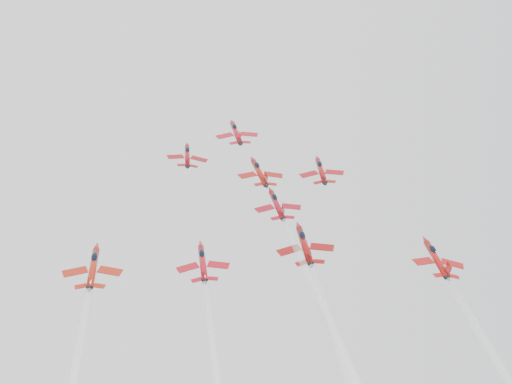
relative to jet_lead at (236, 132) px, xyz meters
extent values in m
cylinder|color=#A8101C|center=(0.00, -0.29, -0.33)|extent=(1.15, 8.88, 7.41)
cone|color=#A8101C|center=(0.00, 4.69, 3.65)|extent=(1.15, 2.51, 2.33)
cone|color=black|center=(0.00, -4.86, -3.97)|extent=(1.15, 1.70, 1.68)
ellipsoid|color=black|center=(0.00, 1.26, 1.58)|extent=(1.04, 2.38, 2.17)
cube|color=#A8101C|center=(-2.82, -0.91, -0.89)|extent=(4.25, 2.69, 1.25)
cube|color=#A8101C|center=(2.82, -0.91, -0.89)|extent=(4.25, 2.69, 1.25)
cube|color=#A8101C|center=(0.00, -4.67, -2.21)|extent=(0.13, 2.77, 2.81)
cube|color=#A8101C|center=(-1.46, -4.05, -3.32)|extent=(2.04, 1.33, 0.72)
cube|color=#A8101C|center=(1.46, -4.05, -3.32)|extent=(2.04, 1.33, 0.72)
cylinder|color=maroon|center=(-11.68, -9.67, -7.81)|extent=(1.02, 7.87, 6.56)
cone|color=maroon|center=(-11.68, -5.26, -4.29)|extent=(1.02, 2.23, 2.06)
cone|color=black|center=(-11.68, -13.72, -11.04)|extent=(1.02, 1.50, 1.49)
ellipsoid|color=black|center=(-11.68, -8.30, -6.12)|extent=(0.93, 2.11, 1.92)
cube|color=maroon|center=(-14.18, -10.22, -8.31)|extent=(3.76, 2.38, 1.11)
cube|color=maroon|center=(-9.18, -10.22, -8.31)|extent=(3.76, 2.38, 1.11)
cube|color=maroon|center=(-11.68, -13.55, -9.48)|extent=(0.11, 2.46, 2.48)
cube|color=maroon|center=(-12.98, -13.00, -10.46)|extent=(1.81, 1.17, 0.63)
cube|color=maroon|center=(-10.39, -13.00, -10.46)|extent=(1.81, 1.17, 0.63)
cylinder|color=#9B140E|center=(3.01, -14.76, -11.87)|extent=(1.13, 8.74, 7.29)
cone|color=#9B140E|center=(3.01, -9.87, -7.97)|extent=(1.13, 2.47, 2.29)
cone|color=black|center=(3.01, -19.26, -15.46)|extent=(1.13, 1.67, 1.65)
ellipsoid|color=black|center=(3.01, -13.24, -10.00)|extent=(1.03, 2.34, 2.13)
cube|color=#9B140E|center=(0.24, -15.38, -12.43)|extent=(4.18, 2.64, 1.23)
cube|color=#9B140E|center=(5.79, -15.38, -12.43)|extent=(4.18, 2.64, 1.23)
cube|color=#9B140E|center=(3.01, -19.07, -13.73)|extent=(0.12, 2.73, 2.76)
cube|color=#9B140E|center=(1.57, -18.46, -14.82)|extent=(2.01, 1.30, 0.70)
cube|color=#9B140E|center=(4.45, -18.46, -14.82)|extent=(2.01, 1.30, 0.70)
cylinder|color=maroon|center=(16.49, -13.65, -10.99)|extent=(1.11, 8.60, 7.18)
cone|color=maroon|center=(16.49, -8.83, -7.14)|extent=(1.11, 2.43, 2.26)
cone|color=black|center=(16.49, -18.08, -14.52)|extent=(1.11, 1.64, 1.63)
ellipsoid|color=black|center=(16.49, -12.15, -9.14)|extent=(1.01, 2.31, 2.10)
cube|color=maroon|center=(13.76, -14.25, -11.53)|extent=(4.11, 2.60, 1.21)
cube|color=maroon|center=(19.22, -14.25, -11.53)|extent=(4.11, 2.60, 1.21)
cube|color=maroon|center=(16.49, -17.89, -12.81)|extent=(0.12, 2.68, 2.72)
cube|color=maroon|center=(15.07, -17.29, -13.89)|extent=(1.98, 1.28, 0.69)
cube|color=maroon|center=(17.90, -17.29, -13.89)|extent=(1.98, 1.28, 0.69)
cylinder|color=maroon|center=(4.81, -24.73, -19.83)|extent=(1.07, 8.30, 6.93)
cone|color=maroon|center=(4.81, -20.08, -16.11)|extent=(1.07, 2.35, 2.18)
cone|color=black|center=(4.81, -29.01, -23.23)|extent=(1.07, 1.58, 1.57)
ellipsoid|color=black|center=(4.81, -23.28, -18.05)|extent=(0.98, 2.23, 2.03)
cube|color=maroon|center=(2.18, -25.31, -20.35)|extent=(3.97, 2.51, 1.17)
cube|color=maroon|center=(7.45, -25.31, -20.35)|extent=(3.97, 2.51, 1.17)
cube|color=maroon|center=(4.81, -28.82, -21.59)|extent=(0.12, 2.59, 2.62)
cube|color=maroon|center=(3.45, -28.24, -22.63)|extent=(1.91, 1.24, 0.67)
cube|color=maroon|center=(6.18, -28.24, -22.63)|extent=(1.91, 1.24, 0.67)
cylinder|color=#A4200F|center=(-28.41, -40.74, -32.60)|extent=(1.12, 8.68, 7.24)
cone|color=#A4200F|center=(-28.41, -35.87, -28.71)|extent=(1.12, 2.46, 2.28)
cone|color=black|center=(-28.41, -45.21, -36.16)|extent=(1.12, 1.66, 1.64)
ellipsoid|color=black|center=(-28.41, -39.23, -30.73)|extent=(1.02, 2.33, 2.12)
cube|color=#A4200F|center=(-31.17, -41.35, -33.15)|extent=(4.15, 2.63, 1.23)
cube|color=#A4200F|center=(-25.65, -41.35, -33.15)|extent=(4.15, 2.63, 1.23)
cube|color=#A4200F|center=(-28.41, -45.02, -34.44)|extent=(0.12, 2.71, 2.74)
cube|color=#A4200F|center=(-29.84, -44.41, -35.53)|extent=(1.99, 1.30, 0.70)
cube|color=#A4200F|center=(-26.98, -44.41, -35.53)|extent=(1.99, 1.30, 0.70)
cylinder|color=#A9101C|center=(-10.63, -39.60, -31.69)|extent=(1.04, 8.04, 6.71)
cone|color=#A9101C|center=(-10.63, -35.09, -28.09)|extent=(1.04, 2.28, 2.11)
cone|color=black|center=(-10.63, -43.75, -34.99)|extent=(1.04, 1.54, 1.52)
ellipsoid|color=black|center=(-10.63, -38.20, -29.96)|extent=(0.95, 2.16, 1.96)
cube|color=#A9101C|center=(-13.18, -40.17, -32.20)|extent=(3.85, 2.43, 1.14)
cube|color=#A9101C|center=(-8.07, -40.17, -32.20)|extent=(3.85, 2.43, 1.14)
cube|color=#A9101C|center=(-10.63, -43.57, -33.40)|extent=(0.11, 2.51, 2.54)
cube|color=#A9101C|center=(-11.95, -43.01, -34.40)|extent=(1.85, 1.20, 0.65)
cube|color=#A9101C|center=(-9.30, -43.01, -34.40)|extent=(1.85, 1.20, 0.65)
cylinder|color=maroon|center=(7.78, -35.31, -28.26)|extent=(1.20, 9.31, 7.77)
cone|color=maroon|center=(7.78, -30.09, -24.10)|extent=(1.20, 2.63, 2.44)
cone|color=black|center=(7.78, -40.11, -32.09)|extent=(1.20, 1.78, 1.76)
ellipsoid|color=black|center=(7.78, -33.68, -26.27)|extent=(1.10, 2.50, 2.27)
cube|color=maroon|center=(4.83, -35.96, -28.85)|extent=(4.46, 2.82, 1.32)
cube|color=maroon|center=(10.74, -35.96, -28.85)|extent=(4.46, 2.82, 1.32)
cube|color=maroon|center=(7.78, -39.90, -30.24)|extent=(0.13, 2.91, 2.94)
cube|color=maroon|center=(6.25, -39.25, -31.41)|extent=(2.14, 1.39, 0.75)
cube|color=maroon|center=(9.32, -39.25, -31.41)|extent=(2.14, 1.39, 0.75)
cylinder|color=#AA1210|center=(31.06, -38.36, -30.69)|extent=(1.14, 8.80, 7.34)
cone|color=#AA1210|center=(31.06, -33.42, -26.76)|extent=(1.14, 2.49, 2.31)
cone|color=black|center=(31.06, -42.89, -34.31)|extent=(1.14, 1.68, 1.66)
ellipsoid|color=black|center=(31.06, -36.82, -28.81)|extent=(1.03, 2.36, 2.15)
cube|color=#AA1210|center=(28.26, -38.97, -31.25)|extent=(4.21, 2.66, 1.24)
cube|color=#AA1210|center=(33.85, -38.97, -31.25)|extent=(4.21, 2.66, 1.24)
cube|color=#AA1210|center=(31.06, -42.69, -32.56)|extent=(0.12, 2.75, 2.78)
cube|color=#AA1210|center=(29.61, -42.08, -33.66)|extent=(2.02, 1.31, 0.71)
cube|color=#AA1210|center=(32.51, -42.08, -33.66)|extent=(2.02, 1.31, 0.71)
camera|label=1|loc=(-20.43, -158.65, -36.50)|focal=50.00mm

